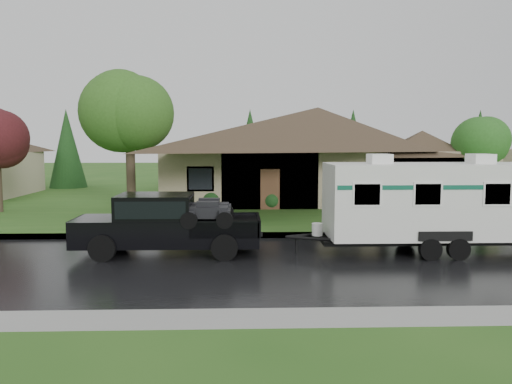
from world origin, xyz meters
TOP-DOWN VIEW (x-y plane):
  - ground at (0.00, 0.00)m, footprint 140.00×140.00m
  - road at (0.00, -2.00)m, footprint 140.00×8.00m
  - curb at (0.00, 2.25)m, footprint 140.00×0.50m
  - lawn at (0.00, 15.00)m, footprint 140.00×26.00m
  - house_main at (2.29, 13.84)m, footprint 19.44×10.80m
  - tree_left_green at (-8.33, 8.70)m, footprint 4.33×4.33m
  - tree_right_green at (10.19, 9.71)m, footprint 3.02×3.02m
  - shrub_row at (2.00, 9.30)m, footprint 13.60×1.00m
  - pickup_truck at (-5.27, -0.54)m, footprint 5.91×2.25m
  - travel_trailer at (3.53, -0.54)m, footprint 7.29×2.56m

SIDE VIEW (x-z plane):
  - ground at x=0.00m, z-range 0.00..0.00m
  - road at x=0.00m, z-range 0.00..0.01m
  - curb at x=0.00m, z-range 0.00..0.15m
  - lawn at x=0.00m, z-range 0.00..0.15m
  - shrub_row at x=2.00m, z-range 0.15..1.15m
  - pickup_truck at x=-5.27m, z-range 0.07..2.04m
  - travel_trailer at x=3.53m, z-range 0.10..3.37m
  - house_main at x=2.29m, z-range 0.14..7.04m
  - tree_right_green at x=10.19m, z-range 1.12..6.12m
  - tree_left_green at x=-8.33m, z-range 1.54..8.72m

